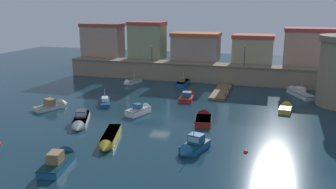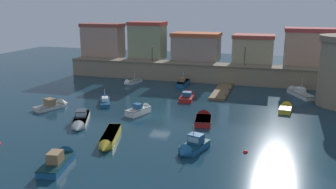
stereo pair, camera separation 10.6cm
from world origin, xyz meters
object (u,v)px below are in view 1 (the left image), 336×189
at_px(moored_boat_3, 109,139).
at_px(moored_boat_10, 192,147).
at_px(moored_boat_0, 286,108).
at_px(mooring_buoy_1, 246,152).
at_px(moored_boat_1, 188,96).
at_px(moored_boat_11, 55,105).
at_px(quay_lamp_0, 152,51).
at_px(quay_lamp_1, 245,52).
at_px(moored_boat_12, 105,100).
at_px(moored_boat_2, 80,121).
at_px(moored_boat_8, 297,92).
at_px(moored_boat_13, 61,159).
at_px(moored_boat_6, 141,110).
at_px(moored_boat_7, 184,82).
at_px(moored_boat_5, 130,82).

relative_size(moored_boat_3, moored_boat_10, 1.50).
height_order(moored_boat_0, mooring_buoy_1, moored_boat_0).
relative_size(moored_boat_1, moored_boat_11, 0.88).
relative_size(quay_lamp_0, mooring_buoy_1, 6.41).
height_order(quay_lamp_1, moored_boat_12, quay_lamp_1).
distance_m(moored_boat_1, moored_boat_2, 18.17).
height_order(moored_boat_1, moored_boat_2, moored_boat_2).
bearing_deg(moored_boat_8, moored_boat_1, 87.62).
height_order(moored_boat_1, moored_boat_13, moored_boat_13).
bearing_deg(moored_boat_2, moored_boat_10, 50.39).
relative_size(quay_lamp_1, moored_boat_3, 0.51).
xyz_separation_m(quay_lamp_0, moored_boat_3, (6.73, -33.27, -5.00)).
xyz_separation_m(moored_boat_6, moored_boat_10, (9.38, -10.70, 0.01)).
relative_size(moored_boat_10, moored_boat_11, 0.89).
relative_size(moored_boat_2, moored_boat_3, 1.01).
bearing_deg(mooring_buoy_1, moored_boat_12, 148.94).
xyz_separation_m(moored_boat_3, moored_boat_6, (-0.54, 10.86, 0.03)).
bearing_deg(moored_boat_13, mooring_buoy_1, -75.40).
relative_size(moored_boat_6, moored_boat_11, 0.90).
bearing_deg(moored_boat_0, mooring_buoy_1, 172.09).
height_order(quay_lamp_0, moored_boat_3, quay_lamp_0).
height_order(moored_boat_3, moored_boat_13, moored_boat_13).
bearing_deg(moored_boat_3, moored_boat_8, 128.98).
relative_size(moored_boat_2, mooring_buoy_1, 15.35).
height_order(moored_boat_10, moored_boat_13, moored_boat_10).
bearing_deg(moored_boat_2, mooring_buoy_1, 58.06).
relative_size(quay_lamp_1, moored_boat_8, 0.50).
bearing_deg(moored_boat_1, moored_boat_11, 116.41).
bearing_deg(quay_lamp_0, moored_boat_11, -105.21).
bearing_deg(moored_boat_11, moored_boat_7, -9.70).
distance_m(moored_boat_1, moored_boat_5, 14.56).
bearing_deg(moored_boat_7, moored_boat_10, -164.13).
relative_size(moored_boat_5, moored_boat_12, 0.78).
height_order(moored_boat_5, moored_boat_8, moored_boat_8).
bearing_deg(moored_boat_6, moored_boat_8, -32.29).
bearing_deg(quay_lamp_1, quay_lamp_0, 180.00).
bearing_deg(mooring_buoy_1, moored_boat_5, 131.55).
bearing_deg(moored_boat_2, moored_boat_11, -149.96).
xyz_separation_m(quay_lamp_1, moored_boat_5, (-19.79, -6.01, -5.51)).
height_order(moored_boat_0, moored_boat_10, moored_boat_10).
bearing_deg(quay_lamp_0, quay_lamp_1, -0.00).
bearing_deg(moored_boat_7, moored_boat_5, 106.47).
xyz_separation_m(moored_boat_11, moored_boat_12, (5.44, 4.74, -0.08)).
bearing_deg(moored_boat_10, quay_lamp_1, -166.48).
height_order(moored_boat_2, moored_boat_12, moored_boat_12).
height_order(moored_boat_5, mooring_buoy_1, moored_boat_5).
bearing_deg(moored_boat_2, moored_boat_13, -2.20).
distance_m(moored_boat_2, moored_boat_11, 8.85).
distance_m(moored_boat_10, moored_boat_13, 12.42).
relative_size(moored_boat_5, moored_boat_11, 0.87).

